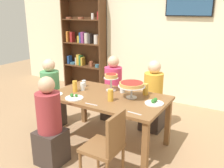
{
  "coord_description": "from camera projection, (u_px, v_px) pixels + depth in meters",
  "views": [
    {
      "loc": [
        1.69,
        -2.76,
        1.91
      ],
      "look_at": [
        0.0,
        0.1,
        0.89
      ],
      "focal_mm": 39.59,
      "sensor_mm": 36.0,
      "label": 1
    }
  ],
  "objects": [
    {
      "name": "rear_partition",
      "position": [
        164.0,
        34.0,
        5.06
      ],
      "size": [
        8.0,
        0.12,
        2.8
      ],
      "primitive_type": "cube",
      "color": "beige",
      "rests_on": "ground_plane"
    },
    {
      "name": "television",
      "position": [
        189.0,
        3.0,
        4.57
      ],
      "size": [
        0.88,
        0.05,
        0.5
      ],
      "color": "black"
    },
    {
      "name": "diner_near_left",
      "position": [
        50.0,
        128.0,
        3.06
      ],
      "size": [
        0.34,
        0.34,
        1.15
      ],
      "rotation": [
        0.0,
        0.0,
        1.57
      ],
      "color": "#382D28",
      "rests_on": "ground_plane"
    },
    {
      "name": "chair_near_right",
      "position": [
        107.0,
        145.0,
        2.69
      ],
      "size": [
        0.4,
        0.4,
        0.87
      ],
      "rotation": [
        0.0,
        0.0,
        1.57
      ],
      "color": "brown",
      "rests_on": "ground_plane"
    },
    {
      "name": "cutlery_fork_near",
      "position": [
        91.0,
        104.0,
        3.14
      ],
      "size": [
        0.18,
        0.02,
        0.0
      ],
      "primitive_type": "cube",
      "rotation": [
        0.0,
        0.0,
        0.03
      ],
      "color": "silver",
      "rests_on": "dining_table"
    },
    {
      "name": "beer_glass_amber_tall",
      "position": [
        75.0,
        86.0,
        3.6
      ],
      "size": [
        0.07,
        0.07,
        0.16
      ],
      "primitive_type": "cylinder",
      "color": "gold",
      "rests_on": "dining_table"
    },
    {
      "name": "diner_far_right",
      "position": [
        153.0,
        101.0,
        3.96
      ],
      "size": [
        0.34,
        0.34,
        1.15
      ],
      "rotation": [
        0.0,
        0.0,
        -1.57
      ],
      "color": "#382D28",
      "rests_on": "ground_plane"
    },
    {
      "name": "bookshelf",
      "position": [
        85.0,
        44.0,
        5.92
      ],
      "size": [
        1.1,
        0.3,
        2.21
      ],
      "color": "#4C2D19",
      "rests_on": "ground_plane"
    },
    {
      "name": "diner_head_west",
      "position": [
        51.0,
        98.0,
        4.07
      ],
      "size": [
        0.34,
        0.34,
        1.15
      ],
      "color": "#382D28",
      "rests_on": "ground_plane"
    },
    {
      "name": "dining_table",
      "position": [
        108.0,
        102.0,
        3.47
      ],
      "size": [
        1.61,
        0.93,
        0.74
      ],
      "color": "brown",
      "rests_on": "ground_plane"
    },
    {
      "name": "deep_dish_pizza_stand",
      "position": [
        132.0,
        85.0,
        3.32
      ],
      "size": [
        0.37,
        0.37,
        0.22
      ],
      "color": "silver",
      "rests_on": "dining_table"
    },
    {
      "name": "beer_glass_amber_spare",
      "position": [
        146.0,
        89.0,
        3.47
      ],
      "size": [
        0.08,
        0.08,
        0.16
      ],
      "primitive_type": "cylinder",
      "color": "gold",
      "rests_on": "dining_table"
    },
    {
      "name": "salad_plate_near_diner",
      "position": [
        56.0,
        93.0,
        3.49
      ],
      "size": [
        0.2,
        0.2,
        0.07
      ],
      "color": "white",
      "rests_on": "dining_table"
    },
    {
      "name": "water_glass_clear_far",
      "position": [
        82.0,
        86.0,
        3.67
      ],
      "size": [
        0.07,
        0.07,
        0.12
      ],
      "primitive_type": "cylinder",
      "color": "white",
      "rests_on": "dining_table"
    },
    {
      "name": "personal_pizza_stand",
      "position": [
        111.0,
        78.0,
        3.62
      ],
      "size": [
        0.22,
        0.22,
        0.25
      ],
      "color": "silver",
      "rests_on": "dining_table"
    },
    {
      "name": "salad_plate_spare",
      "position": [
        154.0,
        102.0,
        3.16
      ],
      "size": [
        0.24,
        0.24,
        0.07
      ],
      "color": "white",
      "rests_on": "dining_table"
    },
    {
      "name": "beer_glass_amber_short",
      "position": [
        111.0,
        95.0,
        3.24
      ],
      "size": [
        0.08,
        0.08,
        0.16
      ],
      "primitive_type": "cylinder",
      "color": "gold",
      "rests_on": "dining_table"
    },
    {
      "name": "water_glass_clear_spare",
      "position": [
        84.0,
        83.0,
        3.85
      ],
      "size": [
        0.06,
        0.06,
        0.1
      ],
      "primitive_type": "cylinder",
      "color": "white",
      "rests_on": "dining_table"
    },
    {
      "name": "ground_plane",
      "position": [
        109.0,
        143.0,
        3.66
      ],
      "size": [
        12.0,
        12.0,
        0.0
      ],
      "primitive_type": "plane",
      "color": "#9E7A56"
    },
    {
      "name": "water_glass_clear_near",
      "position": [
        122.0,
        89.0,
        3.57
      ],
      "size": [
        0.07,
        0.07,
        0.09
      ],
      "primitive_type": "cylinder",
      "color": "white",
      "rests_on": "dining_table"
    },
    {
      "name": "diner_far_left",
      "position": [
        113.0,
        93.0,
        4.33
      ],
      "size": [
        0.34,
        0.34,
        1.15
      ],
      "rotation": [
        0.0,
        0.0,
        -1.57
      ],
      "color": "#382D28",
      "rests_on": "ground_plane"
    },
    {
      "name": "salad_plate_far_diner",
      "position": [
        74.0,
        97.0,
        3.35
      ],
      "size": [
        0.25,
        0.25,
        0.06
      ],
      "color": "white",
      "rests_on": "dining_table"
    },
    {
      "name": "cutlery_knife_near",
      "position": [
        134.0,
        113.0,
        2.87
      ],
      "size": [
        0.18,
        0.03,
        0.0
      ],
      "primitive_type": "cube",
      "rotation": [
        0.0,
        0.0,
        -0.07
      ],
      "color": "silver",
      "rests_on": "dining_table"
    }
  ]
}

